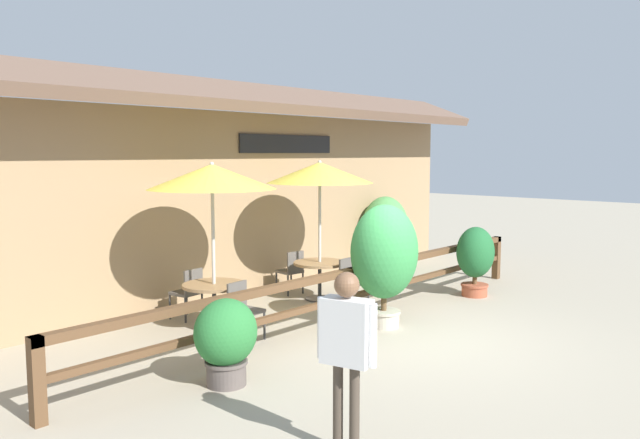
# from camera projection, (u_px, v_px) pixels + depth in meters

# --- Properties ---
(ground_plane) EXTENTS (60.00, 60.00, 0.00)m
(ground_plane) POSITION_uv_depth(u_px,v_px,m) (405.00, 337.00, 9.55)
(ground_plane) COLOR #9E937F
(building_facade) EXTENTS (14.28, 1.49, 4.23)m
(building_facade) POSITION_uv_depth(u_px,v_px,m) (230.00, 187.00, 12.06)
(building_facade) COLOR #997A56
(building_facade) RESTS_ON ground
(patio_railing) EXTENTS (10.40, 0.14, 0.95)m
(patio_railing) POSITION_uv_depth(u_px,v_px,m) (352.00, 283.00, 10.18)
(patio_railing) COLOR brown
(patio_railing) RESTS_ON ground
(patio_umbrella_near) EXTENTS (2.02, 2.02, 2.68)m
(patio_umbrella_near) POSITION_uv_depth(u_px,v_px,m) (212.00, 177.00, 9.77)
(patio_umbrella_near) COLOR #B7B2A8
(patio_umbrella_near) RESTS_ON ground
(dining_table_near) EXTENTS (1.00, 1.00, 0.74)m
(dining_table_near) POSITION_uv_depth(u_px,v_px,m) (214.00, 293.00, 9.97)
(dining_table_near) COLOR olive
(dining_table_near) RESTS_ON ground
(chair_near_streetside) EXTENTS (0.46, 0.46, 0.87)m
(chair_near_streetside) POSITION_uv_depth(u_px,v_px,m) (243.00, 308.00, 9.39)
(chair_near_streetside) COLOR #514C47
(chair_near_streetside) RESTS_ON ground
(chair_near_wallside) EXTENTS (0.47, 0.47, 0.87)m
(chair_near_wallside) POSITION_uv_depth(u_px,v_px,m) (188.00, 291.00, 10.56)
(chair_near_wallside) COLOR #514C47
(chair_near_wallside) RESTS_ON ground
(patio_umbrella_middle) EXTENTS (2.02, 2.02, 2.68)m
(patio_umbrella_middle) POSITION_uv_depth(u_px,v_px,m) (320.00, 173.00, 11.76)
(patio_umbrella_middle) COLOR #B7B2A8
(patio_umbrella_middle) RESTS_ON ground
(dining_table_middle) EXTENTS (1.00, 1.00, 0.74)m
(dining_table_middle) POSITION_uv_depth(u_px,v_px,m) (320.00, 269.00, 11.96)
(dining_table_middle) COLOR olive
(dining_table_middle) RESTS_ON ground
(chair_middle_streetside) EXTENTS (0.46, 0.46, 0.87)m
(chair_middle_streetside) POSITION_uv_depth(u_px,v_px,m) (351.00, 279.00, 11.51)
(chair_middle_streetside) COLOR #514C47
(chair_middle_streetside) RESTS_ON ground
(chair_middle_wallside) EXTENTS (0.47, 0.47, 0.87)m
(chair_middle_wallside) POSITION_uv_depth(u_px,v_px,m) (292.00, 269.00, 12.46)
(chair_middle_wallside) COLOR #514C47
(chair_middle_wallside) RESTS_ON ground
(potted_plant_broad_leaf) EXTENTS (0.80, 0.72, 1.07)m
(potted_plant_broad_leaf) POSITION_uv_depth(u_px,v_px,m) (226.00, 338.00, 7.54)
(potted_plant_broad_leaf) COLOR #564C47
(potted_plant_broad_leaf) RESTS_ON ground
(potted_plant_corner_fern) EXTENTS (0.80, 0.72, 1.38)m
(potted_plant_corner_fern) POSITION_uv_depth(u_px,v_px,m) (475.00, 256.00, 12.25)
(potted_plant_corner_fern) COLOR #9E4C33
(potted_plant_corner_fern) RESTS_ON ground
(potted_plant_entrance_palm) EXTENTS (1.16, 1.05, 2.00)m
(potted_plant_entrance_palm) POSITION_uv_depth(u_px,v_px,m) (384.00, 254.00, 10.02)
(potted_plant_entrance_palm) COLOR #B7AD99
(potted_plant_entrance_palm) RESTS_ON ground
(potted_plant_small_flowering) EXTENTS (1.23, 1.11, 1.78)m
(potted_plant_small_flowering) POSITION_uv_depth(u_px,v_px,m) (385.00, 230.00, 15.00)
(potted_plant_small_flowering) COLOR brown
(potted_plant_small_flowering) RESTS_ON ground
(pedestrian) EXTENTS (0.31, 0.59, 1.74)m
(pedestrian) POSITION_uv_depth(u_px,v_px,m) (346.00, 338.00, 5.74)
(pedestrian) COLOR #42382D
(pedestrian) RESTS_ON ground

